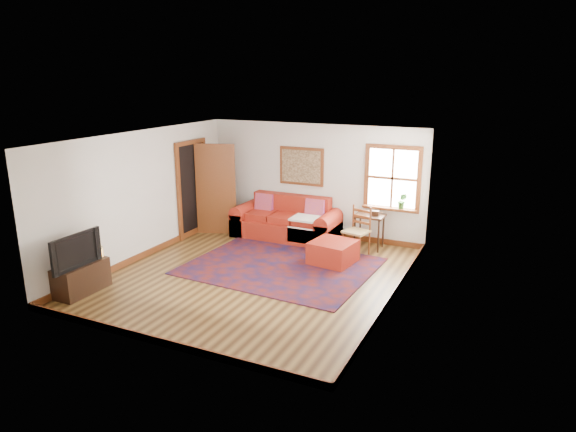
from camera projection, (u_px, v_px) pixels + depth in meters
The scene contains 13 objects.
ground at pixel (256, 275), 9.30m from camera, with size 5.50×5.50×0.00m, color #402811.
room_envelope at pixel (255, 186), 8.87m from camera, with size 5.04×5.54×2.52m.
window at pixel (393, 185), 10.58m from camera, with size 1.18×0.20×1.38m.
doorway at pixel (207, 188), 11.47m from camera, with size 0.89×1.08×2.14m.
framed_artwork at pixel (301, 166), 11.38m from camera, with size 1.05×0.07×0.85m.
persian_rug at pixel (281, 266), 9.73m from camera, with size 3.35×2.68×0.02m, color #5D150D.
red_leather_sofa at pixel (287, 224), 11.41m from camera, with size 2.35×0.97×0.92m.
red_ottoman at pixel (333, 252), 9.85m from camera, with size 0.77×0.77×0.44m, color maroon.
side_table at pixel (369, 221), 10.60m from camera, with size 0.60×0.45×0.73m.
ladder_back_chair at pixel (358, 229), 10.28m from camera, with size 0.55×0.53×0.98m.
media_cabinet at pixel (81, 278), 8.53m from camera, with size 0.42×0.92×0.51m, color black.
television at pixel (72, 250), 8.25m from camera, with size 0.99×0.13×0.57m, color black.
candle_hurricane at pixel (100, 252), 8.77m from camera, with size 0.12×0.12×0.18m.
Camera 1 is at (4.20, -7.61, 3.53)m, focal length 32.00 mm.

